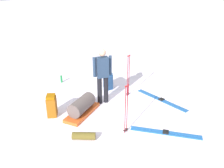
% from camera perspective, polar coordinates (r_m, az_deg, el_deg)
% --- Properties ---
extents(ground_plane, '(80.00, 80.00, 0.00)m').
position_cam_1_polar(ground_plane, '(7.12, 0.00, -5.14)').
color(ground_plane, white).
extents(skier_standing, '(0.55, 0.31, 1.70)m').
position_cam_1_polar(skier_standing, '(6.87, -2.31, 2.55)').
color(skier_standing, black).
rests_on(skier_standing, ground_plane).
extents(ski_pair_near, '(0.33, 1.88, 0.05)m').
position_cam_1_polar(ski_pair_near, '(7.55, 11.84, -3.78)').
color(ski_pair_near, '#245B9D').
rests_on(ski_pair_near, ground_plane).
extents(ski_pair_far, '(1.24, 1.43, 0.05)m').
position_cam_1_polar(ski_pair_far, '(6.07, 12.84, -11.43)').
color(ski_pair_far, '#2362AB').
rests_on(ski_pair_far, ground_plane).
extents(backpack_large_dark, '(0.37, 0.39, 0.63)m').
position_cam_1_polar(backpack_large_dark, '(6.67, -14.39, -5.11)').
color(backpack_large_dark, '#935111').
rests_on(backpack_large_dark, ground_plane).
extents(backpack_bright, '(0.24, 0.37, 0.60)m').
position_cam_1_polar(backpack_bright, '(8.06, -0.96, 0.87)').
color(backpack_bright, navy).
rests_on(backpack_bright, ground_plane).
extents(ski_poles_planted_near, '(0.15, 0.09, 1.37)m').
position_cam_1_polar(ski_poles_planted_near, '(7.40, 3.98, 2.51)').
color(ski_poles_planted_near, maroon).
rests_on(ski_poles_planted_near, ground_plane).
extents(ski_poles_planted_far, '(0.15, 0.09, 1.28)m').
position_cam_1_polar(ski_poles_planted_far, '(5.60, 3.49, -5.55)').
color(ski_poles_planted_far, maroon).
rests_on(ski_poles_planted_far, ground_plane).
extents(gear_sled, '(1.31, 1.00, 0.49)m').
position_cam_1_polar(gear_sled, '(6.63, -7.30, -5.49)').
color(gear_sled, '#D7541E').
rests_on(gear_sled, ground_plane).
extents(sleeping_mat_rolled, '(0.54, 0.48, 0.18)m').
position_cam_1_polar(sleeping_mat_rolled, '(5.73, -6.85, -12.38)').
color(sleeping_mat_rolled, brown).
rests_on(sleeping_mat_rolled, ground_plane).
extents(thermos_bottle, '(0.07, 0.07, 0.26)m').
position_cam_1_polar(thermos_bottle, '(8.79, -12.15, 1.19)').
color(thermos_bottle, '#197937').
rests_on(thermos_bottle, ground_plane).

